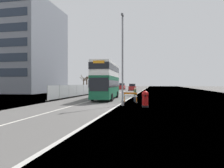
% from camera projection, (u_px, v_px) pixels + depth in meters
% --- Properties ---
extents(ground, '(140.00, 280.00, 0.10)m').
position_uv_depth(ground, '(103.00, 108.00, 19.39)').
color(ground, '#565451').
extents(double_decker_bus, '(3.28, 11.23, 5.13)m').
position_uv_depth(double_decker_bus, '(106.00, 80.00, 29.35)').
color(double_decker_bus, '#145638').
rests_on(double_decker_bus, ground).
extents(lamppost_foreground, '(0.29, 0.70, 9.41)m').
position_uv_depth(lamppost_foreground, '(122.00, 62.00, 21.00)').
color(lamppost_foreground, gray).
rests_on(lamppost_foreground, ground).
extents(red_pillar_postbox, '(0.66, 0.66, 1.57)m').
position_uv_depth(red_pillar_postbox, '(145.00, 98.00, 19.56)').
color(red_pillar_postbox, black).
rests_on(red_pillar_postbox, ground).
extents(roadworks_barrier, '(1.72, 0.80, 1.20)m').
position_uv_depth(roadworks_barrier, '(130.00, 96.00, 24.38)').
color(roadworks_barrier, orange).
rests_on(roadworks_barrier, ground).
extents(construction_site_fence, '(0.44, 17.20, 2.04)m').
position_uv_depth(construction_site_fence, '(73.00, 91.00, 34.77)').
color(construction_site_fence, '#A8AAAD').
rests_on(construction_site_fence, ground).
extents(car_oncoming_near, '(2.03, 4.12, 2.20)m').
position_uv_depth(car_oncoming_near, '(104.00, 89.00, 47.69)').
color(car_oncoming_near, gray).
rests_on(car_oncoming_near, ground).
extents(car_receding_mid, '(2.06, 4.00, 2.17)m').
position_uv_depth(car_receding_mid, '(111.00, 88.00, 55.79)').
color(car_receding_mid, silver).
rests_on(car_receding_mid, ground).
extents(car_receding_far, '(2.09, 4.29, 2.12)m').
position_uv_depth(car_receding_far, '(132.00, 87.00, 62.60)').
color(car_receding_far, maroon).
rests_on(car_receding_far, ground).
extents(car_far_side, '(1.97, 4.03, 2.27)m').
position_uv_depth(car_far_side, '(122.00, 87.00, 73.23)').
color(car_far_side, maroon).
rests_on(car_far_side, ground).
extents(bare_tree_far_verge_near, '(2.08, 2.52, 4.90)m').
position_uv_depth(bare_tree_far_verge_near, '(84.00, 83.00, 63.78)').
color(bare_tree_far_verge_near, '#4C3D2D').
rests_on(bare_tree_far_verge_near, ground).
extents(bare_tree_far_verge_mid, '(3.05, 2.93, 5.07)m').
position_uv_depth(bare_tree_far_verge_mid, '(87.00, 82.00, 64.68)').
color(bare_tree_far_verge_mid, '#4C3D2D').
rests_on(bare_tree_far_verge_mid, ground).
extents(pedestrian_at_kerb, '(0.34, 0.34, 1.74)m').
position_uv_depth(pedestrian_at_kerb, '(135.00, 95.00, 25.51)').
color(pedestrian_at_kerb, '#2D3342').
rests_on(pedestrian_at_kerb, ground).
extents(backdrop_office_block, '(29.80, 17.95, 21.97)m').
position_uv_depth(backdrop_office_block, '(0.00, 50.00, 53.48)').
color(backdrop_office_block, gray).
rests_on(backdrop_office_block, ground).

